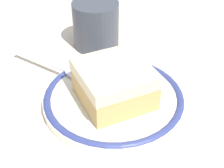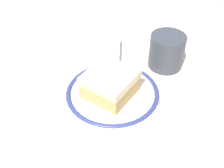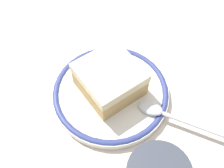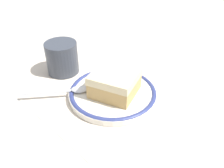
{
  "view_description": "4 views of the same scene",
  "coord_description": "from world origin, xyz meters",
  "views": [
    {
      "loc": [
        0.37,
        -0.03,
        0.29
      ],
      "look_at": [
        0.04,
        -0.0,
        0.03
      ],
      "focal_mm": 51.53,
      "sensor_mm": 36.0,
      "label": 1
    },
    {
      "loc": [
        0.27,
        0.33,
        0.4
      ],
      "look_at": [
        0.04,
        -0.0,
        0.03
      ],
      "focal_mm": 43.92,
      "sensor_mm": 36.0,
      "label": 2
    },
    {
      "loc": [
        -0.2,
        0.06,
        0.41
      ],
      "look_at": [
        0.04,
        -0.0,
        0.03
      ],
      "focal_mm": 46.19,
      "sensor_mm": 36.0,
      "label": 3
    },
    {
      "loc": [
        0.33,
        -0.3,
        0.33
      ],
      "look_at": [
        0.04,
        -0.0,
        0.03
      ],
      "focal_mm": 38.42,
      "sensor_mm": 36.0,
      "label": 4
    }
  ],
  "objects": [
    {
      "name": "placemat",
      "position": [
        0.0,
        0.0,
        0.0
      ],
      "size": [
        0.49,
        0.3,
        0.0
      ],
      "primitive_type": "cube",
      "color": "beige",
      "rests_on": "ground_plane"
    },
    {
      "name": "plate",
      "position": [
        0.04,
        -0.0,
        0.01
      ],
      "size": [
        0.19,
        0.19,
        0.02
      ],
      "color": "silver",
      "rests_on": "placemat"
    },
    {
      "name": "ground_plane",
      "position": [
        0.0,
        0.0,
        0.0
      ],
      "size": [
        2.4,
        2.4,
        0.0
      ],
      "primitive_type": "plane",
      "color": "#B7B2A8"
    },
    {
      "name": "cake_slice",
      "position": [
        0.04,
        0.0,
        0.04
      ],
      "size": [
        0.12,
        0.11,
        0.05
      ],
      "color": "tan",
      "rests_on": "plate"
    },
    {
      "name": "spoon",
      "position": [
        -0.03,
        -0.07,
        0.02
      ],
      "size": [
        0.1,
        0.12,
        0.01
      ],
      "color": "silver",
      "rests_on": "plate"
    }
  ]
}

